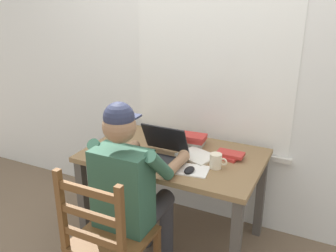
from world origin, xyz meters
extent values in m
plane|color=brown|center=(0.00, 0.00, 0.00)|extent=(8.00, 8.00, 0.00)
cube|color=silver|center=(0.00, 0.46, 1.30)|extent=(6.00, 0.04, 2.60)
cube|color=white|center=(0.10, 0.44, 1.25)|extent=(1.25, 0.01, 1.19)
cube|color=beige|center=(0.10, 0.43, 0.63)|extent=(1.31, 0.06, 0.04)
cube|color=olive|center=(0.00, 0.00, 0.70)|extent=(1.25, 0.77, 0.03)
cube|color=#4C4742|center=(-0.57, -0.33, 0.34)|extent=(0.06, 0.06, 0.69)
cube|color=#4C4742|center=(0.57, -0.33, 0.34)|extent=(0.06, 0.06, 0.69)
cube|color=#4C4742|center=(-0.57, 0.33, 0.34)|extent=(0.06, 0.06, 0.69)
cube|color=#4C4742|center=(0.57, 0.33, 0.34)|extent=(0.06, 0.06, 0.69)
cube|color=#2D5642|center=(-0.07, -0.56, 0.71)|extent=(0.34, 0.20, 0.50)
sphere|color=#936B4C|center=(-0.07, -0.56, 1.10)|extent=(0.19, 0.19, 0.19)
sphere|color=#282D47|center=(-0.07, -0.56, 1.15)|extent=(0.17, 0.17, 0.17)
cube|color=#282D47|center=(-0.07, -0.48, 1.14)|extent=(0.13, 0.10, 0.01)
cylinder|color=#38383D|center=(-0.16, -0.36, 0.46)|extent=(0.13, 0.40, 0.13)
cylinder|color=#38383D|center=(0.02, -0.36, 0.46)|extent=(0.13, 0.40, 0.13)
cylinder|color=#38383D|center=(-0.16, -0.16, 0.23)|extent=(0.10, 0.10, 0.46)
cylinder|color=#38383D|center=(0.02, -0.16, 0.23)|extent=(0.10, 0.10, 0.46)
cylinder|color=#2D5642|center=(-0.27, -0.47, 0.86)|extent=(0.10, 0.25, 0.25)
cylinder|color=#936B4C|center=(-0.27, -0.24, 0.77)|extent=(0.07, 0.28, 0.07)
sphere|color=#936B4C|center=(-0.26, -0.10, 0.77)|extent=(0.08, 0.08, 0.08)
cylinder|color=#2D5642|center=(0.13, -0.47, 0.86)|extent=(0.10, 0.25, 0.25)
cylinder|color=#936B4C|center=(0.13, -0.24, 0.77)|extent=(0.07, 0.28, 0.07)
sphere|color=#936B4C|center=(0.12, -0.10, 0.77)|extent=(0.08, 0.08, 0.08)
cube|color=brown|center=(-0.07, -0.68, 0.45)|extent=(0.42, 0.42, 0.02)
cube|color=brown|center=(-0.26, -0.49, 0.22)|extent=(0.04, 0.04, 0.44)
cube|color=brown|center=(0.12, -0.87, 0.70)|extent=(0.04, 0.04, 0.48)
cube|color=brown|center=(-0.26, -0.87, 0.70)|extent=(0.04, 0.04, 0.48)
cube|color=brown|center=(-0.07, -0.87, 0.58)|extent=(0.36, 0.02, 0.04)
cube|color=brown|center=(-0.07, -0.87, 0.72)|extent=(0.36, 0.02, 0.04)
cube|color=brown|center=(-0.07, -0.87, 0.86)|extent=(0.36, 0.02, 0.04)
cube|color=black|center=(-0.05, -0.19, 0.73)|extent=(0.33, 0.23, 0.02)
cube|color=#2B2B2D|center=(-0.05, -0.19, 0.74)|extent=(0.29, 0.17, 0.00)
cube|color=black|center=(-0.05, -0.03, 0.84)|extent=(0.33, 0.10, 0.20)
cube|color=#4C515B|center=(-0.05, -0.03, 0.84)|extent=(0.29, 0.08, 0.17)
ellipsoid|color=black|center=(0.21, -0.22, 0.74)|extent=(0.06, 0.10, 0.03)
cylinder|color=beige|center=(0.34, -0.09, 0.77)|extent=(0.08, 0.08, 0.10)
torus|color=beige|center=(0.39, -0.09, 0.78)|extent=(0.05, 0.01, 0.05)
cylinder|color=#38281E|center=(-0.22, 0.15, 0.77)|extent=(0.09, 0.09, 0.09)
torus|color=#38281E|center=(-0.17, 0.15, 0.77)|extent=(0.05, 0.01, 0.05)
cube|color=#BC332D|center=(0.37, 0.10, 0.73)|extent=(0.17, 0.15, 0.02)
cube|color=#BC332D|center=(0.38, 0.10, 0.75)|extent=(0.18, 0.10, 0.02)
cube|color=gray|center=(0.06, 0.20, 0.74)|extent=(0.18, 0.15, 0.03)
cube|color=#BC332D|center=(0.08, 0.21, 0.77)|extent=(0.16, 0.16, 0.03)
cube|color=#BC332D|center=(0.07, 0.19, 0.80)|extent=(0.19, 0.14, 0.02)
cube|color=silver|center=(0.17, 0.01, 0.73)|extent=(0.30, 0.27, 0.02)
cube|color=white|center=(0.20, -0.19, 0.72)|extent=(0.26, 0.20, 0.01)
camera|label=1|loc=(1.00, -2.13, 1.80)|focal=38.80mm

